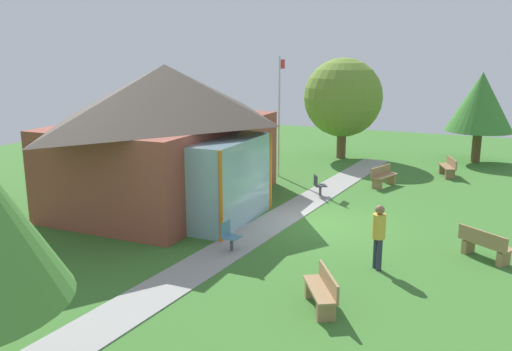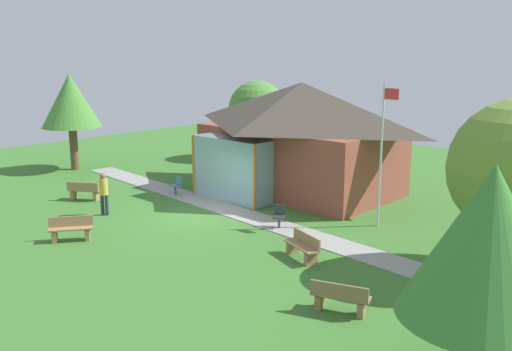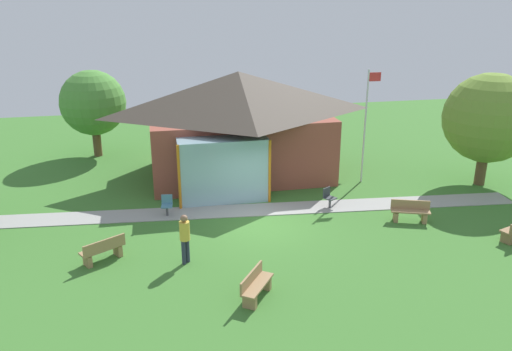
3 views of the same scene
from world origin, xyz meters
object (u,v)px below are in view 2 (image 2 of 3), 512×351
object	(u,v)px
visitor_strolling_lawn	(104,191)
tree_behind_pavilion_left	(257,110)
patio_chair_lawn_spare	(279,217)
tree_west_hedge	(71,101)
bench_front_center	(71,230)
pavilion	(298,136)
bench_mid_right	(303,247)
patio_chair_west	(176,186)
flagpole	(382,149)
tree_far_east	(489,244)
bench_mid_left	(84,191)
bench_lawn_far_right	(340,298)

from	to	relation	value
visitor_strolling_lawn	tree_behind_pavilion_left	xyz separation A→B (m)	(-3.85, 13.30, 1.95)
patio_chair_lawn_spare	tree_west_hedge	distance (m)	15.68
bench_front_center	patio_chair_lawn_spare	size ratio (longest dim) A/B	1.72
pavilion	patio_chair_lawn_spare	xyz separation A→B (m)	(3.00, -4.83, -2.25)
pavilion	bench_mid_right	distance (m)	9.16
bench_mid_right	patio_chair_lawn_spare	bearing A→B (deg)	-16.83
bench_front_center	bench_mid_right	size ratio (longest dim) A/B	0.95
patio_chair_lawn_spare	patio_chair_west	xyz separation A→B (m)	(-6.70, 0.54, 0.00)
flagpole	tree_behind_pavilion_left	size ratio (longest dim) A/B	1.13
bench_front_center	tree_far_east	bearing A→B (deg)	128.13
tree_behind_pavilion_left	patio_chair_west	bearing A→B (deg)	-69.65
bench_mid_left	tree_behind_pavilion_left	bearing A→B (deg)	63.91
bench_mid_left	patio_chair_lawn_spare	distance (m)	9.41
bench_front_center	tree_behind_pavilion_left	bearing A→B (deg)	-125.01
pavilion	bench_lawn_far_right	bearing A→B (deg)	-46.46
bench_lawn_far_right	tree_far_east	bearing A→B (deg)	-33.96
visitor_strolling_lawn	tree_far_east	size ratio (longest dim) A/B	0.38
bench_mid_left	bench_mid_right	distance (m)	11.67
tree_west_hedge	bench_lawn_far_right	bearing A→B (deg)	-12.47
bench_lawn_far_right	tree_behind_pavilion_left	bearing A→B (deg)	119.14
patio_chair_lawn_spare	tree_behind_pavilion_left	distance (m)	14.29
flagpole	patio_chair_west	world-z (taller)	flagpole
bench_mid_left	tree_behind_pavilion_left	xyz separation A→B (m)	(-1.16, 12.62, 2.57)
bench_lawn_far_right	tree_behind_pavilion_left	size ratio (longest dim) A/B	0.33
bench_mid_left	tree_far_east	bearing A→B (deg)	-38.99
flagpole	bench_mid_left	size ratio (longest dim) A/B	3.55
pavilion	patio_chair_west	world-z (taller)	pavilion
bench_front_center	patio_chair_lawn_spare	world-z (taller)	patio_chair_lawn_spare
tree_behind_pavilion_left	tree_west_hedge	distance (m)	10.81
bench_mid_right	visitor_strolling_lawn	distance (m)	9.09
visitor_strolling_lawn	tree_west_hedge	distance (m)	10.21
visitor_strolling_lawn	tree_west_hedge	bearing A→B (deg)	-64.10
patio_chair_lawn_spare	bench_mid_right	bearing A→B (deg)	111.07
bench_mid_left	bench_mid_right	xyz separation A→B (m)	(11.63, 0.88, 0.00)
bench_front_center	patio_chair_west	xyz separation A→B (m)	(-2.29, 6.63, 0.01)
pavilion	flagpole	xyz separation A→B (m)	(5.64, -2.12, 0.30)
bench_lawn_far_right	patio_chair_west	xyz separation A→B (m)	(-12.41, 4.88, 0.01)
flagpole	patio_chair_west	distance (m)	9.93
bench_lawn_far_right	patio_chair_lawn_spare	xyz separation A→B (m)	(-5.71, 4.34, 0.01)
bench_front_center	tree_far_east	world-z (taller)	tree_far_east
patio_chair_west	tree_far_east	size ratio (longest dim) A/B	0.19
pavilion	flagpole	size ratio (longest dim) A/B	1.77
tree_behind_pavilion_left	pavilion	bearing A→B (deg)	-34.67
patio_chair_west	bench_mid_right	bearing A→B (deg)	171.35
bench_front_center	bench_mid_right	bearing A→B (deg)	155.21
tree_west_hedge	bench_front_center	bearing A→B (deg)	-30.43
flagpole	visitor_strolling_lawn	size ratio (longest dim) A/B	3.08
tree_far_east	patio_chair_west	bearing A→B (deg)	160.09
patio_chair_west	tree_west_hedge	xyz separation A→B (m)	(-8.61, -0.23, 3.38)
patio_chair_west	tree_behind_pavilion_left	world-z (taller)	tree_behind_pavilion_left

